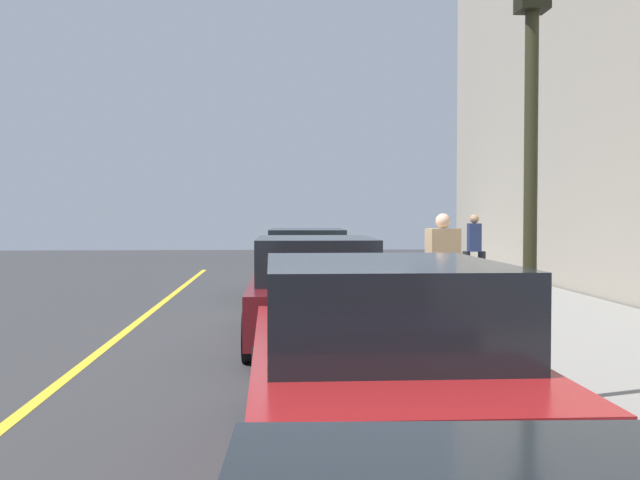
{
  "coord_description": "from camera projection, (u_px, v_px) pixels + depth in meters",
  "views": [
    {
      "loc": [
        -11.38,
        0.84,
        1.84
      ],
      "look_at": [
        2.4,
        0.06,
        1.37
      ],
      "focal_mm": 43.18,
      "sensor_mm": 36.0,
      "label": 1
    }
  ],
  "objects": [
    {
      "name": "traffic_light_pole",
      "position": [
        531.0,
        85.0,
        6.76
      ],
      "size": [
        0.35,
        0.26,
        4.17
      ],
      "color": "#2D2D19",
      "rests_on": "sidewalk"
    },
    {
      "name": "parked_car_red",
      "position": [
        378.0,
        363.0,
        5.58
      ],
      "size": [
        4.36,
        1.93,
        1.51
      ],
      "color": "black",
      "rests_on": "ground"
    },
    {
      "name": "snow_bank_curb",
      "position": [
        427.0,
        382.0,
        7.9
      ],
      "size": [
        4.57,
        0.56,
        0.22
      ],
      "primitive_type": "cube",
      "color": "white",
      "rests_on": "ground"
    },
    {
      "name": "parked_car_maroon",
      "position": [
        314.0,
        290.0,
        10.94
      ],
      "size": [
        4.75,
        1.93,
        1.51
      ],
      "color": "black",
      "rests_on": "ground"
    },
    {
      "name": "lane_stripe_centre",
      "position": [
        116.0,
        339.0,
        11.28
      ],
      "size": [
        28.0,
        0.14,
        0.01
      ],
      "primitive_type": "cube",
      "color": "gold",
      "rests_on": "ground"
    },
    {
      "name": "pedestrian_tan_coat",
      "position": [
        443.0,
        267.0,
        11.35
      ],
      "size": [
        0.55,
        0.5,
        1.7
      ],
      "color": "black",
      "rests_on": "sidewalk"
    },
    {
      "name": "rolling_suitcase",
      "position": [
        459.0,
        313.0,
        10.88
      ],
      "size": [
        0.34,
        0.22,
        0.92
      ],
      "color": "#471E19",
      "rests_on": "sidewalk"
    },
    {
      "name": "sidewalk",
      "position": [
        550.0,
        330.0,
        11.65
      ],
      "size": [
        28.0,
        4.6,
        0.15
      ],
      "primitive_type": "cube",
      "color": "gray",
      "rests_on": "ground"
    },
    {
      "name": "pedestrian_navy_coat",
      "position": [
        474.0,
        247.0,
        18.51
      ],
      "size": [
        0.48,
        0.55,
        1.68
      ],
      "color": "black",
      "rests_on": "sidewalk"
    },
    {
      "name": "ground_plane",
      "position": [
        333.0,
        337.0,
        11.46
      ],
      "size": [
        56.0,
        56.0,
        0.0
      ],
      "primitive_type": "plane",
      "color": "#333335"
    },
    {
      "name": "parked_car_green",
      "position": [
        307.0,
        263.0,
        16.95
      ],
      "size": [
        4.79,
        1.99,
        1.51
      ],
      "color": "black",
      "rests_on": "ground"
    }
  ]
}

